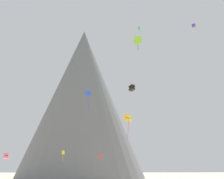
{
  "coord_description": "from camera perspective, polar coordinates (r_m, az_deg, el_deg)",
  "views": [
    {
      "loc": [
        -5.12,
        -28.52,
        4.65
      ],
      "look_at": [
        -2.32,
        47.4,
        24.69
      ],
      "focal_mm": 46.74,
      "sensor_mm": 36.0,
      "label": 1
    }
  ],
  "objects": [
    {
      "name": "rock_massif",
      "position": [
        125.63,
        -5.99,
        -3.36
      ],
      "size": [
        67.04,
        67.04,
        64.41
      ],
      "color": "slate",
      "rests_on": "ground_plane"
    },
    {
      "name": "kite_lime_high",
      "position": [
        75.92,
        5.08,
        9.55
      ],
      "size": [
        2.38,
        1.39,
        3.99
      ],
      "rotation": [
        0.0,
        0.0,
        2.71
      ],
      "color": "#8CD133"
    },
    {
      "name": "kite_red_low",
      "position": [
        78.66,
        -2.26,
        -12.82
      ],
      "size": [
        0.64,
        0.76,
        1.54
      ],
      "rotation": [
        0.0,
        0.0,
        0.12
      ],
      "color": "red"
    },
    {
      "name": "kite_green_high",
      "position": [
        67.66,
        5.3,
        11.83
      ],
      "size": [
        0.68,
        1.05,
        0.97
      ],
      "rotation": [
        0.0,
        0.0,
        3.54
      ],
      "color": "green"
    },
    {
      "name": "kite_yellow_low",
      "position": [
        85.06,
        -9.53,
        -12.25
      ],
      "size": [
        0.93,
        0.57,
        3.05
      ],
      "rotation": [
        0.0,
        0.0,
        5.88
      ],
      "color": "yellow"
    },
    {
      "name": "kite_gold_low",
      "position": [
        56.75,
        3.06,
        -5.61
      ],
      "size": [
        1.74,
        1.68,
        4.99
      ],
      "rotation": [
        0.0,
        0.0,
        1.18
      ],
      "color": "gold"
    },
    {
      "name": "kite_rainbow_low",
      "position": [
        72.41,
        -20.0,
        -12.15
      ],
      "size": [
        1.13,
        1.21,
        1.29
      ],
      "rotation": [
        0.0,
        0.0,
        3.26
      ],
      "color": "#E5668C"
    },
    {
      "name": "kite_black_mid",
      "position": [
        76.29,
        3.91,
        0.3
      ],
      "size": [
        1.82,
        1.82,
        4.79
      ],
      "rotation": [
        0.0,
        0.0,
        0.78
      ],
      "color": "black"
    },
    {
      "name": "kite_indigo_high",
      "position": [
        72.75,
        15.68,
        11.91
      ],
      "size": [
        0.97,
        0.97,
        2.82
      ],
      "rotation": [
        0.0,
        0.0,
        2.68
      ],
      "color": "#5138B2"
    },
    {
      "name": "kite_blue_mid",
      "position": [
        71.85,
        -4.78,
        -0.8
      ],
      "size": [
        1.57,
        0.6,
        4.99
      ],
      "rotation": [
        0.0,
        0.0,
        3.13
      ],
      "color": "blue"
    }
  ]
}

